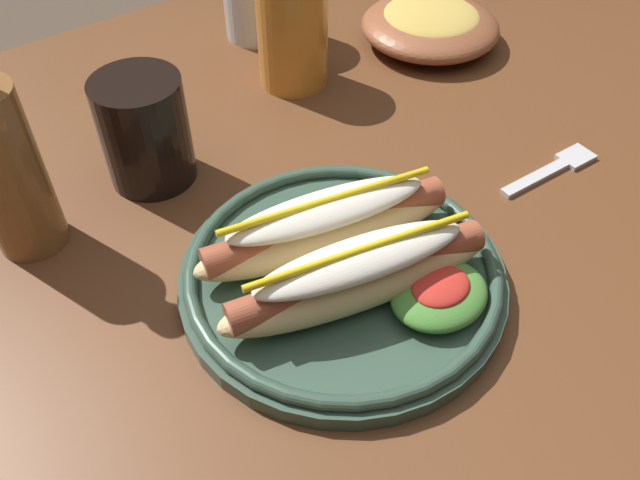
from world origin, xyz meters
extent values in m
cube|color=brown|center=(0.00, 0.00, 0.72)|extent=(1.48, 0.95, 0.04)
cylinder|color=brown|center=(0.65, 0.38, 0.35)|extent=(0.06, 0.06, 0.70)
cylinder|color=#334C3D|center=(0.00, -0.09, 0.75)|extent=(0.27, 0.27, 0.02)
torus|color=#334C3D|center=(0.00, -0.09, 0.76)|extent=(0.26, 0.26, 0.01)
ellipsoid|color=#E0C184|center=(-0.01, -0.12, 0.78)|extent=(0.24, 0.10, 0.04)
cylinder|color=#9E4C33|center=(-0.01, -0.12, 0.78)|extent=(0.21, 0.07, 0.03)
ellipsoid|color=silver|center=(-0.01, -0.12, 0.80)|extent=(0.18, 0.08, 0.02)
cylinder|color=yellow|center=(-0.01, -0.12, 0.81)|extent=(0.18, 0.05, 0.01)
ellipsoid|color=#E0C184|center=(0.01, -0.06, 0.78)|extent=(0.24, 0.10, 0.04)
cylinder|color=#9E4C33|center=(0.01, -0.06, 0.78)|extent=(0.21, 0.07, 0.03)
ellipsoid|color=silver|center=(0.01, -0.06, 0.80)|extent=(0.18, 0.08, 0.02)
cylinder|color=yellow|center=(0.01, -0.06, 0.81)|extent=(0.18, 0.05, 0.01)
ellipsoid|color=#4C8C38|center=(0.04, -0.16, 0.77)|extent=(0.08, 0.07, 0.02)
ellipsoid|color=red|center=(0.04, -0.16, 0.78)|extent=(0.05, 0.04, 0.01)
cube|color=silver|center=(0.24, -0.10, 0.74)|extent=(0.09, 0.02, 0.00)
cube|color=silver|center=(0.30, -0.10, 0.74)|extent=(0.04, 0.03, 0.00)
cylinder|color=black|center=(-0.06, 0.14, 0.79)|extent=(0.08, 0.08, 0.11)
cylinder|color=orange|center=(0.15, 0.20, 0.80)|extent=(0.08, 0.08, 0.12)
cylinder|color=brown|center=(-0.19, 0.12, 0.82)|extent=(0.06, 0.06, 0.16)
ellipsoid|color=brown|center=(0.34, 0.17, 0.76)|extent=(0.17, 0.17, 0.04)
ellipsoid|color=gold|center=(0.34, 0.17, 0.78)|extent=(0.12, 0.12, 0.02)
camera|label=1|loc=(-0.23, -0.36, 1.16)|focal=36.79mm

